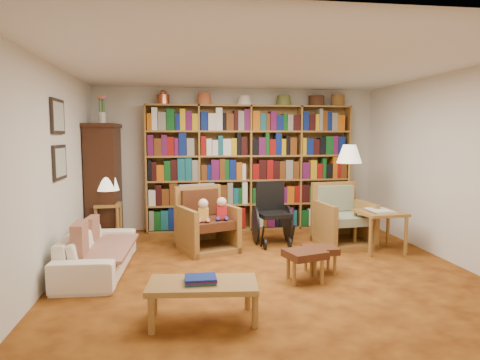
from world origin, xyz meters
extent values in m
plane|color=#A35A19|center=(0.00, 0.00, 0.00)|extent=(5.00, 5.00, 0.00)
plane|color=silver|center=(0.00, 0.00, 2.50)|extent=(5.00, 5.00, 0.00)
plane|color=silver|center=(0.00, 2.50, 1.25)|extent=(5.00, 0.00, 5.00)
plane|color=silver|center=(0.00, -2.50, 1.25)|extent=(5.00, 0.00, 5.00)
plane|color=silver|center=(-2.50, 0.00, 1.25)|extent=(0.00, 5.00, 5.00)
plane|color=silver|center=(2.50, 0.00, 1.25)|extent=(0.00, 5.00, 5.00)
cube|color=#A36E32|center=(0.20, 2.34, 1.10)|extent=(3.60, 0.30, 2.20)
cube|color=#371D0F|center=(-2.25, 2.00, 0.90)|extent=(0.45, 0.90, 1.80)
cube|color=#371D0F|center=(-2.25, 2.00, 1.83)|extent=(0.50, 0.95, 0.06)
cylinder|color=white|center=(-2.25, 2.00, 1.95)|extent=(0.12, 0.12, 0.18)
cube|color=black|center=(-2.48, 0.30, 1.90)|extent=(0.03, 0.52, 0.42)
cube|color=gray|center=(-2.46, 0.30, 1.90)|extent=(0.01, 0.44, 0.34)
cube|color=black|center=(-2.48, 0.30, 1.35)|extent=(0.03, 0.52, 0.42)
cube|color=gray|center=(-2.46, 0.30, 1.35)|extent=(0.01, 0.44, 0.34)
imported|color=white|center=(-2.05, 0.20, 0.25)|extent=(1.75, 0.75, 0.50)
cube|color=#C7B891|center=(-2.00, 0.20, 0.30)|extent=(0.77, 1.35, 0.04)
cube|color=maroon|center=(-2.18, 0.55, 0.45)|extent=(0.14, 0.35, 0.35)
cube|color=maroon|center=(-2.18, -0.15, 0.45)|extent=(0.14, 0.41, 0.41)
cube|color=#A36E32|center=(-2.15, 1.67, 0.60)|extent=(0.42, 0.42, 0.04)
cylinder|color=#A36E32|center=(-2.31, 1.51, 0.29)|extent=(0.05, 0.05, 0.58)
cylinder|color=#A36E32|center=(-1.99, 1.51, 0.29)|extent=(0.05, 0.05, 0.58)
cylinder|color=#A36E32|center=(-2.31, 1.83, 0.29)|extent=(0.05, 0.05, 0.58)
cylinder|color=#A36E32|center=(-1.99, 1.83, 0.29)|extent=(0.05, 0.05, 0.58)
cylinder|color=gold|center=(-2.15, 1.67, 0.72)|extent=(0.12, 0.12, 0.20)
cone|color=white|center=(-2.15, 1.67, 0.97)|extent=(0.36, 0.36, 0.28)
cube|color=#A36E32|center=(-0.65, 0.97, 0.04)|extent=(0.96, 0.98, 0.08)
cube|color=#A36E32|center=(-0.99, 0.97, 0.33)|extent=(0.34, 0.74, 0.65)
cube|color=#A36E32|center=(-0.32, 0.97, 0.33)|extent=(0.34, 0.74, 0.65)
cube|color=#A36E32|center=(-0.65, 1.32, 0.46)|extent=(0.72, 0.34, 0.92)
cube|color=#4D2914|center=(-0.65, 0.94, 0.41)|extent=(0.76, 0.81, 0.12)
cube|color=#4D2914|center=(-0.65, 1.24, 0.67)|extent=(0.57, 0.30, 0.39)
cube|color=#B12F41|center=(-0.65, 1.35, 0.74)|extent=(0.56, 0.26, 0.41)
cube|color=#A36E32|center=(1.43, 0.99, 0.04)|extent=(0.84, 0.86, 0.08)
cube|color=#A36E32|center=(1.09, 0.99, 0.33)|extent=(0.16, 0.78, 0.67)
cube|color=#A36E32|center=(1.76, 0.99, 0.33)|extent=(0.16, 0.78, 0.67)
cube|color=#A36E32|center=(1.43, 1.34, 0.47)|extent=(0.75, 0.17, 0.94)
cube|color=gray|center=(1.43, 0.96, 0.42)|extent=(0.66, 0.72, 0.12)
cube|color=gray|center=(1.43, 1.27, 0.69)|extent=(0.59, 0.17, 0.40)
cube|color=black|center=(0.37, 1.20, 0.47)|extent=(0.54, 0.54, 0.06)
cube|color=black|center=(0.37, 1.43, 0.72)|extent=(0.47, 0.14, 0.47)
cylinder|color=black|center=(0.12, 1.30, 0.29)|extent=(0.03, 0.58, 0.58)
cylinder|color=black|center=(0.63, 1.30, 0.29)|extent=(0.03, 0.58, 0.58)
cylinder|color=black|center=(0.19, 0.91, 0.08)|extent=(0.03, 0.17, 0.17)
cylinder|color=black|center=(0.56, 0.91, 0.08)|extent=(0.03, 0.17, 0.17)
cylinder|color=gold|center=(1.66, 1.40, 0.01)|extent=(0.26, 0.26, 0.03)
cylinder|color=gold|center=(1.66, 1.40, 0.64)|extent=(0.03, 0.03, 1.29)
cone|color=white|center=(1.66, 1.40, 1.38)|extent=(0.40, 0.40, 0.29)
cube|color=#A36E32|center=(1.82, 0.59, 0.56)|extent=(0.65, 0.65, 0.04)
cylinder|color=#A36E32|center=(1.55, 0.33, 0.27)|extent=(0.05, 0.05, 0.54)
cylinder|color=#A36E32|center=(2.08, 0.33, 0.27)|extent=(0.05, 0.05, 0.54)
cylinder|color=#A36E32|center=(1.55, 0.86, 0.27)|extent=(0.05, 0.05, 0.54)
cylinder|color=#A36E32|center=(2.08, 0.86, 0.27)|extent=(0.05, 0.05, 0.54)
cube|color=silver|center=(1.82, 0.59, 0.60)|extent=(0.33, 0.40, 0.03)
cube|color=#4D2914|center=(0.37, -0.50, 0.32)|extent=(0.52, 0.47, 0.09)
cylinder|color=#A36E32|center=(0.21, -0.63, 0.14)|extent=(0.04, 0.04, 0.28)
cylinder|color=#A36E32|center=(0.53, -0.63, 0.14)|extent=(0.04, 0.04, 0.28)
cylinder|color=#A36E32|center=(0.21, -0.38, 0.14)|extent=(0.04, 0.04, 0.28)
cylinder|color=#A36E32|center=(0.53, -0.38, 0.14)|extent=(0.04, 0.04, 0.28)
cube|color=#4D2914|center=(0.64, -0.24, 0.29)|extent=(0.40, 0.34, 0.08)
cylinder|color=#A36E32|center=(0.49, -0.36, 0.13)|extent=(0.04, 0.04, 0.25)
cylinder|color=#A36E32|center=(0.78, -0.36, 0.13)|extent=(0.04, 0.04, 0.25)
cylinder|color=#A36E32|center=(0.49, -0.12, 0.13)|extent=(0.04, 0.04, 0.25)
cylinder|color=#A36E32|center=(0.78, -0.12, 0.13)|extent=(0.04, 0.04, 0.25)
cube|color=#A36E32|center=(-0.85, -1.39, 0.33)|extent=(1.02, 0.58, 0.05)
cylinder|color=#A36E32|center=(-1.30, -1.59, 0.15)|extent=(0.06, 0.06, 0.31)
cylinder|color=#A36E32|center=(-0.41, -1.59, 0.15)|extent=(0.06, 0.06, 0.31)
cylinder|color=#A36E32|center=(-1.30, -1.19, 0.15)|extent=(0.06, 0.06, 0.31)
cylinder|color=#A36E32|center=(-0.41, -1.19, 0.15)|extent=(0.06, 0.06, 0.31)
cube|color=brown|center=(-0.85, -1.39, 0.39)|extent=(0.30, 0.25, 0.05)
camera|label=1|loc=(-1.05, -5.13, 1.68)|focal=32.00mm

